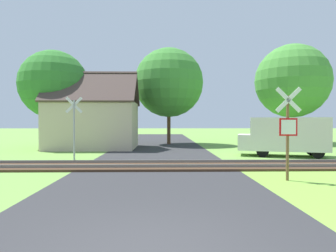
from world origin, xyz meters
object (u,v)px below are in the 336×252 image
(stop_sign_near, at_px, (288,128))
(tree_far, at_px, (292,81))
(crossing_sign_far, at_px, (74,123))
(tree_left, at_px, (54,85))
(house, at_px, (94,123))
(tree_center, at_px, (169,83))
(mail_truck, at_px, (285,135))

(stop_sign_near, height_order, tree_far, tree_far)
(crossing_sign_far, distance_m, tree_left, 8.49)
(crossing_sign_far, xyz_separation_m, tree_left, (-3.59, 7.13, 2.88))
(house, distance_m, tree_far, 18.31)
(stop_sign_near, xyz_separation_m, tree_left, (-12.47, 12.82, 3.02))
(house, bearing_deg, crossing_sign_far, -86.15)
(crossing_sign_far, bearing_deg, house, 79.63)
(crossing_sign_far, distance_m, house, 6.81)
(stop_sign_near, distance_m, tree_center, 16.99)
(tree_left, xyz_separation_m, tree_center, (8.80, 3.37, 0.60))
(crossing_sign_far, xyz_separation_m, tree_center, (5.21, 10.50, 3.48))
(crossing_sign_far, relative_size, tree_left, 0.45)
(tree_center, relative_size, mail_truck, 1.61)
(crossing_sign_far, distance_m, mail_truck, 11.82)
(house, distance_m, tree_center, 7.64)
(stop_sign_near, height_order, crossing_sign_far, crossing_sign_far)
(crossing_sign_far, distance_m, tree_far, 20.80)
(tree_left, height_order, tree_center, tree_center)
(tree_left, relative_size, tree_center, 0.88)
(house, relative_size, tree_far, 0.71)
(stop_sign_near, bearing_deg, tree_far, -110.84)
(stop_sign_near, bearing_deg, crossing_sign_far, -29.36)
(tree_left, xyz_separation_m, mail_truck, (15.31, -5.73, -3.56))
(tree_left, distance_m, tree_center, 9.45)
(tree_center, distance_m, mail_truck, 11.94)
(stop_sign_near, height_order, mail_truck, stop_sign_near)
(house, bearing_deg, stop_sign_near, -53.39)
(tree_far, bearing_deg, tree_left, -167.08)
(mail_truck, bearing_deg, tree_far, -9.49)
(tree_far, bearing_deg, tree_center, -173.63)
(stop_sign_near, height_order, house, house)
(tree_far, bearing_deg, crossing_sign_far, -144.80)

